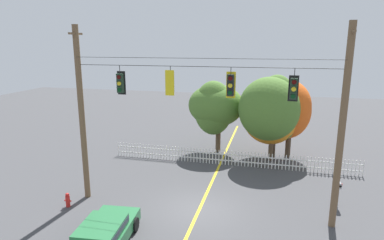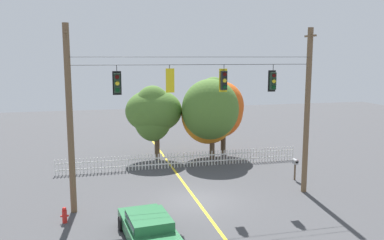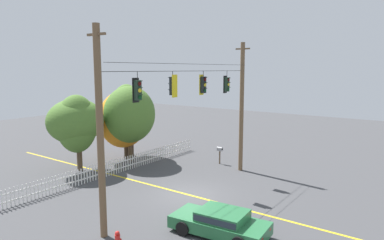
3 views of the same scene
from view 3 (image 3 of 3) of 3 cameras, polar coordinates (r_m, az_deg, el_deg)
The scene contains 15 objects.
ground at distance 20.95m, azimuth -0.50°, elevation -12.17°, with size 80.00×80.00×0.00m, color #424244.
lane_centerline_stripe at distance 20.95m, azimuth -0.50°, elevation -12.16°, with size 0.16×36.00×0.01m, color gold.
signal_support_span at distance 19.81m, azimuth -0.51°, elevation 0.58°, with size 12.95×1.10×9.19m.
traffic_signal_westbound_side at distance 16.60m, azimuth -8.90°, elevation 4.85°, with size 0.43×0.38×1.46m.
traffic_signal_northbound_secondary at distance 18.51m, azimuth -3.15°, elevation 5.59°, with size 0.43×0.38×1.38m.
traffic_signal_southbound_primary at distance 20.82m, azimuth 1.83°, elevation 5.79°, with size 0.43×0.38×1.43m.
traffic_signal_eastbound_side at distance 23.16m, azimuth 5.70°, elevation 5.83°, with size 0.43×0.38×1.47m.
white_picket_fence at distance 25.62m, azimuth -11.74°, elevation -7.27°, with size 16.98×0.06×1.05m.
autumn_maple_near_fence at distance 26.03m, azimuth -18.45°, elevation -0.35°, with size 4.20×3.53×5.58m.
autumn_maple_mid at distance 27.97m, azimuth -10.31°, elevation 0.72°, with size 4.23×3.94×6.16m.
autumn_oak_far_east at distance 28.34m, azimuth -10.93°, elevation 0.38°, with size 4.19×3.48×5.94m.
autumn_maple_far_west at distance 29.26m, azimuth -10.00°, elevation 1.04°, with size 3.47×3.32×5.80m.
parked_car at distance 16.19m, azimuth 4.65°, elevation -16.27°, with size 2.34×4.52×1.15m.
fire_hydrant at distance 15.46m, azimuth -12.09°, elevation -18.64°, with size 0.38×0.22×0.76m.
roadside_mailbox at distance 27.26m, azimuth 4.57°, elevation -4.94°, with size 0.25×0.44×1.35m.
Camera 3 is at (-15.75, -11.71, 7.34)m, focal length 32.58 mm.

